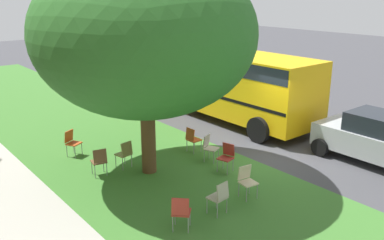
% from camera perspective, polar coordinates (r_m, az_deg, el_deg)
% --- Properties ---
extents(ground, '(80.00, 80.00, 0.00)m').
position_cam_1_polar(ground, '(14.11, 9.17, -5.29)').
color(ground, '#424247').
extents(grass_verge, '(48.00, 6.00, 0.01)m').
position_cam_1_polar(grass_verge, '(12.09, -1.15, -9.04)').
color(grass_verge, '#3D752D').
rests_on(grass_verge, ground).
extents(street_tree, '(6.31, 6.31, 6.49)m').
position_cam_1_polar(street_tree, '(12.03, -6.41, 11.42)').
color(street_tree, brown).
rests_on(street_tree, ground).
extents(chair_0, '(0.51, 0.51, 0.88)m').
position_cam_1_polar(chair_0, '(12.92, 4.73, -4.80)').
color(chair_0, '#B7332D').
rests_on(chair_0, ground).
extents(chair_1, '(0.47, 0.46, 0.88)m').
position_cam_1_polar(chair_1, '(10.51, 3.73, -10.21)').
color(chair_1, '#ADA393').
rests_on(chair_1, ground).
extents(chair_2, '(0.56, 0.56, 0.88)m').
position_cam_1_polar(chair_2, '(14.62, -16.00, -2.76)').
color(chair_2, '#C64C1E').
rests_on(chair_2, ground).
extents(chair_3, '(0.50, 0.49, 0.88)m').
position_cam_1_polar(chair_3, '(12.84, -12.48, -5.31)').
color(chair_3, brown).
rests_on(chair_3, ground).
extents(chair_4, '(0.43, 0.44, 0.88)m').
position_cam_1_polar(chair_4, '(14.33, 0.06, -2.47)').
color(chair_4, '#C64C1E').
rests_on(chair_4, ground).
extents(chair_5, '(0.48, 0.48, 0.88)m').
position_cam_1_polar(chair_5, '(11.42, 7.45, -7.97)').
color(chair_5, beige).
rests_on(chair_5, ground).
extents(chair_6, '(0.59, 0.59, 0.88)m').
position_cam_1_polar(chair_6, '(9.84, -1.52, -12.22)').
color(chair_6, '#B7332D').
rests_on(chair_6, ground).
extents(chair_7, '(0.55, 0.54, 0.88)m').
position_cam_1_polar(chair_7, '(13.63, 2.38, -3.55)').
color(chair_7, '#ADA393').
rests_on(chair_7, ground).
extents(chair_8, '(0.48, 0.48, 0.88)m').
position_cam_1_polar(chair_8, '(13.26, -9.13, -4.38)').
color(chair_8, olive).
rests_on(chair_8, ground).
extents(parked_car, '(3.70, 1.92, 1.65)m').
position_cam_1_polar(parked_car, '(14.63, 23.72, -2.26)').
color(parked_car, '#ADB2B7').
rests_on(parked_car, ground).
extents(school_bus, '(10.40, 2.80, 2.88)m').
position_cam_1_polar(school_bus, '(18.75, 2.69, 6.19)').
color(school_bus, yellow).
rests_on(school_bus, ground).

